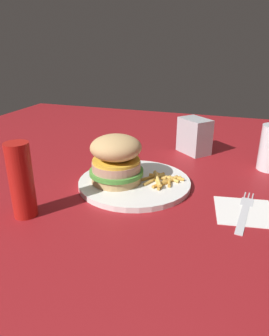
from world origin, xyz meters
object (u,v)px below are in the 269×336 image
at_px(napkin, 245,211).
at_px(sandwich, 116,159).
at_px(fries_pile, 162,179).
at_px(napkin_dispenser, 194,136).
at_px(plate, 134,183).
at_px(fork, 245,210).
at_px(ketchup_bottle, 21,180).

bearing_deg(napkin, sandwich, 83.83).
height_order(fries_pile, napkin_dispenser, napkin_dispenser).
bearing_deg(fries_pile, plate, 104.63).
bearing_deg(sandwich, fork, -95.84).
xyz_separation_m(sandwich, fries_pile, (0.03, -0.10, -0.05)).
relative_size(fork, ketchup_bottle, 1.22).
bearing_deg(fork, ketchup_bottle, 110.38).
distance_m(napkin, fork, 0.00).
bearing_deg(ketchup_bottle, napkin, -69.82).
distance_m(plate, fork, 0.24).
bearing_deg(napkin, ketchup_bottle, 110.18).
bearing_deg(napkin_dispenser, fork, -23.04).
height_order(fork, ketchup_bottle, ketchup_bottle).
xyz_separation_m(fork, ketchup_bottle, (-0.15, 0.39, 0.07)).
xyz_separation_m(napkin, napkin_dispenser, (0.31, 0.15, 0.05)).
distance_m(plate, napkin, 0.24).
bearing_deg(sandwich, plate, -67.35).
height_order(napkin, ketchup_bottle, ketchup_bottle).
xyz_separation_m(plate, sandwich, (-0.02, 0.04, 0.06)).
relative_size(fries_pile, fork, 0.57).
relative_size(sandwich, fries_pile, 1.22).
bearing_deg(plate, fries_pile, -75.37).
height_order(plate, napkin, plate).
relative_size(plate, ketchup_bottle, 1.77).
xyz_separation_m(plate, napkin, (-0.05, -0.24, -0.01)).
relative_size(fork, napkin_dispenser, 1.72).
bearing_deg(napkin_dispenser, napkin, -23.18).
relative_size(napkin, ketchup_bottle, 0.77).
height_order(fork, napkin_dispenser, napkin_dispenser).
bearing_deg(napkin, fork, -6.10).
bearing_deg(fork, plate, 79.62).
distance_m(napkin, ketchup_bottle, 0.42).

